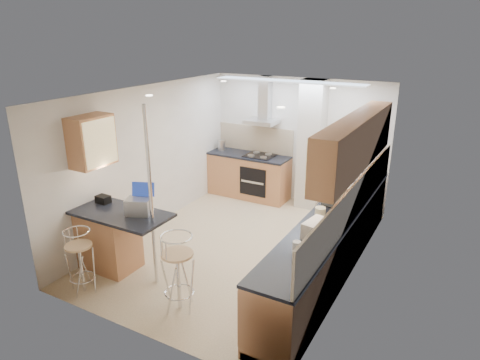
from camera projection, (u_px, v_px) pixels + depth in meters
The scene contains 16 objects.
ground at pixel (240, 247), 6.97m from camera, with size 4.80×4.80×0.00m, color tan.
room_shell at pixel (270, 153), 6.62m from camera, with size 3.64×4.84×2.51m.
right_counter at pixel (331, 243), 6.13m from camera, with size 0.63×4.40×0.92m.
back_counter at pixel (249, 175), 8.99m from camera, with size 1.70×0.63×0.92m.
peninsula at pixel (122, 242), 6.14m from camera, with size 1.47×0.72×0.94m.
microwave at pixel (339, 195), 6.30m from camera, with size 0.49×0.33×0.27m, color white.
laptop at pixel (139, 206), 5.89m from camera, with size 0.33×0.25×0.23m, color #95989D.
bag at pixel (103, 199), 6.29m from camera, with size 0.20×0.15×0.11m, color black.
bar_stool_near at pixel (80, 261), 5.67m from camera, with size 0.37×0.37×0.91m, color #DCB576, non-canonical shape.
bar_stool_end at pixel (178, 273), 5.29m from camera, with size 0.42×0.42×1.03m, color #DCB576, non-canonical shape.
jar_a at pixel (346, 198), 6.28m from camera, with size 0.12×0.12×0.19m, color #F0E1D0.
jar_b at pixel (359, 178), 7.17m from camera, with size 0.11×0.11×0.15m, color #F0E1D0.
jar_c at pixel (320, 215), 5.66m from camera, with size 0.14×0.14×0.22m, color beige.
jar_d at pixel (297, 247), 4.91m from camera, with size 0.10×0.10×0.14m, color white.
bread_bin at pixel (319, 229), 5.28m from camera, with size 0.30×0.38×0.20m, color #F0E1D0.
kettle at pixel (222, 145), 9.13m from camera, with size 0.16×0.16×0.21m, color silver.
Camera 1 is at (3.02, -5.43, 3.35)m, focal length 32.00 mm.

